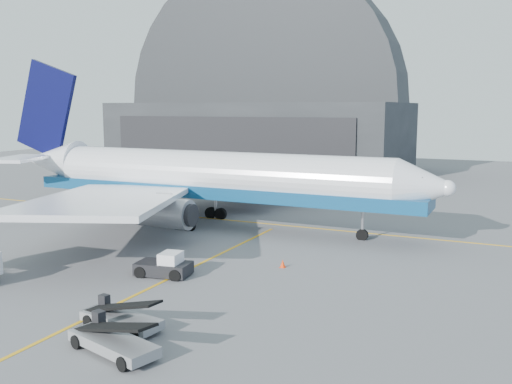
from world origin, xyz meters
The scene contains 8 objects.
ground centered at (0.00, 0.00, 0.00)m, with size 200.00×200.00×0.00m, color #565659.
taxi_lines centered at (0.00, 12.67, 0.01)m, with size 80.00×42.12×0.02m.
hangar centered at (-22.00, 64.95, 9.54)m, with size 50.00×28.30×28.00m.
airliner centered at (-7.27, 17.21, 4.62)m, with size 47.08×45.65×16.52m.
pushback_tug centered at (-0.65, 1.31, 0.63)m, with size 3.88×2.61×1.68m.
belt_loader_a centered at (4.10, -10.03, 0.62)m, with size 5.35×2.93×2.00m.
belt_loader_b centered at (2.53, -7.44, 0.57)m, with size 4.97×2.24×1.86m.
traffic_cone centered at (5.81, 6.49, 0.27)m, with size 0.39×0.39×0.57m.
Camera 1 is at (20.65, -29.89, 11.30)m, focal length 40.00 mm.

